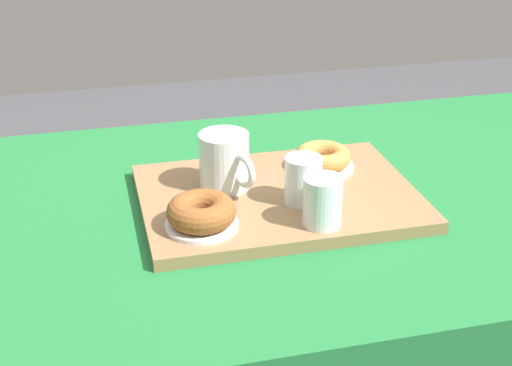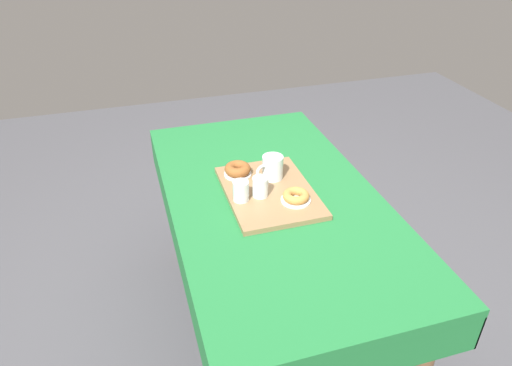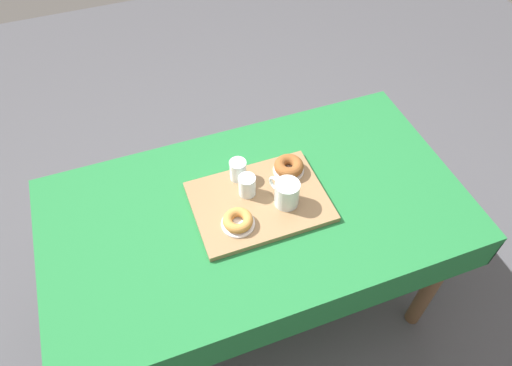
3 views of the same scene
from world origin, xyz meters
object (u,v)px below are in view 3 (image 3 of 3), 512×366
object	(u,v)px
serving_tray	(259,202)
water_glass_far	(247,186)
tea_mug_left	(286,194)
dining_table	(256,225)
sugar_donut_left	(238,220)
donut_plate_right	(288,170)
sugar_donut_right	(289,166)
water_glass_near	(238,170)
donut_plate_left	(238,224)

from	to	relation	value
serving_tray	water_glass_far	bearing A→B (deg)	-56.80
tea_mug_left	water_glass_far	distance (m)	0.14
serving_tray	water_glass_far	world-z (taller)	water_glass_far
dining_table	sugar_donut_left	distance (m)	0.18
dining_table	tea_mug_left	world-z (taller)	tea_mug_left
donut_plate_right	water_glass_far	bearing A→B (deg)	13.92
sugar_donut_right	serving_tray	bearing A→B (deg)	31.01
tea_mug_left	sugar_donut_left	distance (m)	0.19
sugar_donut_left	sugar_donut_right	world-z (taller)	sugar_donut_right
serving_tray	donut_plate_right	distance (m)	0.17
water_glass_far	sugar_donut_left	world-z (taller)	water_glass_far
dining_table	water_glass_near	size ratio (longest dim) A/B	18.66
tea_mug_left	water_glass_far	world-z (taller)	tea_mug_left
tea_mug_left	water_glass_far	bearing A→B (deg)	-37.18
water_glass_near	sugar_donut_left	bearing A→B (deg)	71.00
donut_plate_left	donut_plate_right	world-z (taller)	same
tea_mug_left	sugar_donut_right	distance (m)	0.15
water_glass_near	donut_plate_left	size ratio (longest dim) A/B	0.70
dining_table	water_glass_far	size ratio (longest dim) A/B	18.66
tea_mug_left	water_glass_near	xyz separation A→B (m)	(0.12, -0.17, -0.01)
donut_plate_left	donut_plate_right	xyz separation A→B (m)	(-0.25, -0.16, 0.00)
tea_mug_left	donut_plate_right	xyz separation A→B (m)	(-0.06, -0.13, -0.04)
serving_tray	tea_mug_left	bearing A→B (deg)	154.00
serving_tray	sugar_donut_right	distance (m)	0.18
dining_table	serving_tray	size ratio (longest dim) A/B	3.20
water_glass_near	sugar_donut_right	xyz separation A→B (m)	(-0.18, 0.04, -0.01)
tea_mug_left	donut_plate_right	world-z (taller)	tea_mug_left
sugar_donut_right	tea_mug_left	bearing A→B (deg)	63.63
serving_tray	sugar_donut_left	xyz separation A→B (m)	(0.10, 0.07, 0.03)
tea_mug_left	water_glass_far	size ratio (longest dim) A/B	1.57
sugar_donut_left	sugar_donut_right	xyz separation A→B (m)	(-0.25, -0.16, 0.00)
sugar_donut_left	donut_plate_right	xyz separation A→B (m)	(-0.25, -0.16, -0.02)
water_glass_near	donut_plate_right	distance (m)	0.19
tea_mug_left	serving_tray	bearing A→B (deg)	-26.00
donut_plate_left	sugar_donut_left	world-z (taller)	sugar_donut_left
dining_table	donut_plate_right	distance (m)	0.23
dining_table	donut_plate_right	world-z (taller)	donut_plate_right
dining_table	serving_tray	xyz separation A→B (m)	(-0.02, -0.02, 0.11)
dining_table	sugar_donut_left	size ratio (longest dim) A/B	14.61
serving_tray	water_glass_near	world-z (taller)	water_glass_near
dining_table	donut_plate_right	size ratio (longest dim) A/B	13.03
water_glass_far	serving_tray	bearing A→B (deg)	123.20
water_glass_far	sugar_donut_right	bearing A→B (deg)	-166.08
donut_plate_left	sugar_donut_left	size ratio (longest dim) A/B	1.12
water_glass_far	tea_mug_left	bearing A→B (deg)	142.82
sugar_donut_left	sugar_donut_right	bearing A→B (deg)	-147.20
water_glass_far	sugar_donut_left	size ratio (longest dim) A/B	0.78
water_glass_far	sugar_donut_left	bearing A→B (deg)	57.80
sugar_donut_left	sugar_donut_right	size ratio (longest dim) A/B	0.94
donut_plate_right	dining_table	bearing A→B (deg)	32.28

